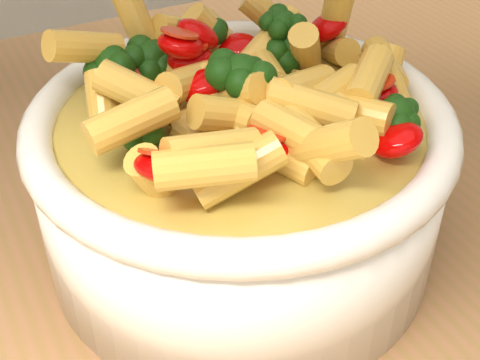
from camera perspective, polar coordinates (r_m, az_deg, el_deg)
name	(u,v)px	position (r m, az deg, el deg)	size (l,w,h in m)	color
table	(284,308)	(0.57, 3.80, -10.88)	(1.20, 0.80, 0.90)	#A16C45
serving_bowl	(240,178)	(0.43, 0.00, 0.15)	(0.26, 0.26, 0.11)	white
pasta_salad	(240,82)	(0.39, 0.00, 8.36)	(0.21, 0.21, 0.05)	#F5B94D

